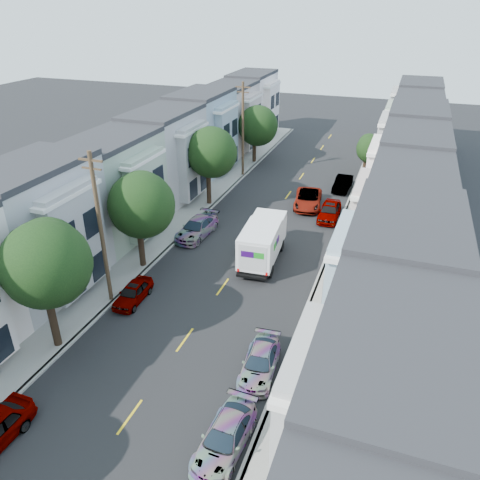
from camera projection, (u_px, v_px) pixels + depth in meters
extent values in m
plane|color=black|center=(185.00, 340.00, 27.28)|extent=(160.00, 160.00, 0.00)
cube|color=black|center=(262.00, 232.00, 39.81)|extent=(12.00, 70.00, 0.02)
cube|color=gray|center=(197.00, 221.00, 41.60)|extent=(0.30, 70.00, 0.15)
cube|color=gray|center=(333.00, 243.00, 37.97)|extent=(0.30, 70.00, 0.15)
cube|color=gray|center=(184.00, 219.00, 41.99)|extent=(2.60, 70.00, 0.15)
cube|color=gray|center=(349.00, 245.00, 37.58)|extent=(2.60, 70.00, 0.15)
cube|color=gold|center=(262.00, 232.00, 39.82)|extent=(0.12, 70.00, 0.01)
cube|color=beige|center=(146.00, 214.00, 43.16)|extent=(5.00, 70.00, 8.50)
cube|color=beige|center=(398.00, 254.00, 36.47)|extent=(5.00, 70.00, 8.50)
cylinder|color=black|center=(53.00, 319.00, 25.95)|extent=(0.44, 0.44, 3.85)
sphere|color=#224215|center=(45.00, 264.00, 24.22)|extent=(4.70, 4.70, 4.70)
cylinder|color=black|center=(141.00, 246.00, 34.02)|extent=(0.44, 0.44, 3.36)
sphere|color=#224215|center=(140.00, 205.00, 32.41)|extent=(4.68, 4.68, 4.68)
cylinder|color=black|center=(209.00, 187.00, 44.43)|extent=(0.44, 0.44, 3.55)
sphere|color=#224215|center=(211.00, 152.00, 42.77)|extent=(4.70, 4.70, 4.70)
cylinder|color=black|center=(254.00, 151.00, 56.18)|extent=(0.44, 0.44, 2.83)
sphere|color=#224215|center=(257.00, 126.00, 54.68)|extent=(4.70, 4.70, 4.70)
cylinder|color=black|center=(364.00, 169.00, 50.77)|extent=(0.44, 0.44, 2.47)
sphere|color=#224215|center=(370.00, 149.00, 49.62)|extent=(3.04, 3.04, 3.04)
cylinder|color=#42301E|center=(101.00, 233.00, 28.54)|extent=(0.26, 0.26, 10.00)
cube|color=#42301E|center=(90.00, 160.00, 26.43)|extent=(1.60, 0.12, 0.12)
cylinder|color=#42301E|center=(243.00, 131.00, 50.27)|extent=(0.26, 0.26, 10.00)
cube|color=#42301E|center=(243.00, 87.00, 48.16)|extent=(1.60, 0.12, 0.12)
cube|color=white|center=(259.00, 244.00, 33.91)|extent=(2.43, 4.35, 2.38)
cube|color=white|center=(271.00, 227.00, 36.61)|extent=(2.43, 2.02, 2.19)
cube|color=black|center=(262.00, 254.00, 35.27)|extent=(2.23, 6.24, 0.24)
cube|color=#2D0A51|center=(244.00, 253.00, 32.06)|extent=(0.91, 0.04, 0.44)
cube|color=#198C1E|center=(256.00, 255.00, 31.82)|extent=(0.71, 0.04, 0.44)
cylinder|color=black|center=(239.00, 266.00, 33.90)|extent=(0.28, 0.91, 0.91)
cylinder|color=black|center=(268.00, 272.00, 33.24)|extent=(0.28, 0.91, 0.91)
cylinder|color=black|center=(256.00, 242.00, 37.30)|extent=(0.28, 0.91, 0.91)
cylinder|color=black|center=(283.00, 246.00, 36.65)|extent=(0.28, 0.91, 0.91)
imported|color=#232328|center=(308.00, 199.00, 44.43)|extent=(3.20, 5.61, 1.47)
imported|color=gray|center=(133.00, 293.00, 30.53)|extent=(1.60, 3.85, 1.23)
imported|color=#380D06|center=(197.00, 228.00, 38.91)|extent=(2.41, 5.06, 1.48)
imported|color=#404141|center=(225.00, 438.00, 20.45)|extent=(2.00, 4.38, 1.29)
imported|color=silver|center=(260.00, 363.00, 24.69)|extent=(2.08, 4.26, 1.24)
imported|color=black|center=(330.00, 211.00, 41.93)|extent=(1.90, 4.70, 1.51)
imported|color=black|center=(343.00, 184.00, 48.35)|extent=(1.63, 4.22, 1.39)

